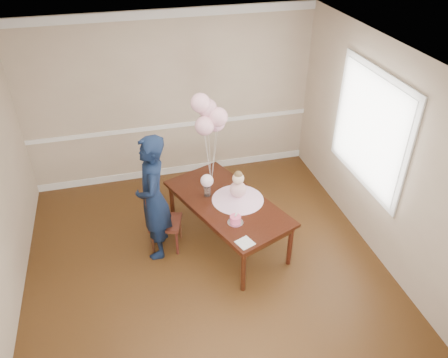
% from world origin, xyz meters
% --- Properties ---
extents(floor, '(4.50, 5.00, 0.00)m').
position_xyz_m(floor, '(0.00, 0.00, 0.00)').
color(floor, '#361F0D').
rests_on(floor, ground).
extents(ceiling, '(4.50, 5.00, 0.02)m').
position_xyz_m(ceiling, '(0.00, 0.00, 2.70)').
color(ceiling, white).
rests_on(ceiling, wall_back).
extents(wall_back, '(4.50, 0.02, 2.70)m').
position_xyz_m(wall_back, '(0.00, 2.50, 1.35)').
color(wall_back, tan).
rests_on(wall_back, floor).
extents(wall_right, '(0.02, 5.00, 2.70)m').
position_xyz_m(wall_right, '(2.25, 0.00, 1.35)').
color(wall_right, tan).
rests_on(wall_right, floor).
extents(chair_rail_trim, '(4.50, 0.02, 0.07)m').
position_xyz_m(chair_rail_trim, '(0.00, 2.49, 0.90)').
color(chair_rail_trim, white).
rests_on(chair_rail_trim, wall_back).
extents(crown_molding, '(4.50, 0.02, 0.12)m').
position_xyz_m(crown_molding, '(0.00, 2.49, 2.63)').
color(crown_molding, silver).
rests_on(crown_molding, wall_back).
extents(baseboard_trim, '(4.50, 0.02, 0.12)m').
position_xyz_m(baseboard_trim, '(0.00, 2.49, 0.06)').
color(baseboard_trim, white).
rests_on(baseboard_trim, floor).
extents(window_frame, '(0.02, 1.66, 1.56)m').
position_xyz_m(window_frame, '(2.23, 0.50, 1.55)').
color(window_frame, silver).
rests_on(window_frame, wall_right).
extents(window_blinds, '(0.01, 1.50, 1.40)m').
position_xyz_m(window_blinds, '(2.21, 0.50, 1.55)').
color(window_blinds, silver).
rests_on(window_blinds, wall_right).
extents(dining_table_top, '(1.50, 2.00, 0.04)m').
position_xyz_m(dining_table_top, '(0.40, 0.61, 0.65)').
color(dining_table_top, black).
rests_on(dining_table_top, table_leg_fl).
extents(table_apron, '(1.38, 1.89, 0.09)m').
position_xyz_m(table_apron, '(0.40, 0.61, 0.58)').
color(table_apron, black).
rests_on(table_apron, table_leg_fl).
extents(table_leg_fl, '(0.08, 0.08, 0.63)m').
position_xyz_m(table_leg_fl, '(0.35, -0.30, 0.31)').
color(table_leg_fl, black).
rests_on(table_leg_fl, floor).
extents(table_leg_fr, '(0.08, 0.08, 0.63)m').
position_xyz_m(table_leg_fr, '(1.05, -0.02, 0.31)').
color(table_leg_fr, black).
rests_on(table_leg_fr, floor).
extents(table_leg_bl, '(0.08, 0.08, 0.63)m').
position_xyz_m(table_leg_bl, '(-0.26, 1.24, 0.31)').
color(table_leg_bl, black).
rests_on(table_leg_bl, floor).
extents(table_leg_br, '(0.08, 0.08, 0.63)m').
position_xyz_m(table_leg_br, '(0.44, 1.52, 0.31)').
color(table_leg_br, black).
rests_on(table_leg_br, floor).
extents(baby_skirt, '(0.89, 0.89, 0.09)m').
position_xyz_m(baby_skirt, '(0.54, 0.62, 0.72)').
color(baby_skirt, '#FFBBE4').
rests_on(baby_skirt, dining_table_top).
extents(baby_torso, '(0.22, 0.22, 0.22)m').
position_xyz_m(baby_torso, '(0.54, 0.62, 0.84)').
color(baby_torso, pink).
rests_on(baby_torso, baby_skirt).
extents(baby_head, '(0.15, 0.15, 0.15)m').
position_xyz_m(baby_head, '(0.54, 0.62, 1.01)').
color(baby_head, beige).
rests_on(baby_head, baby_torso).
extents(baby_hair, '(0.11, 0.11, 0.11)m').
position_xyz_m(baby_hair, '(0.54, 0.62, 1.06)').
color(baby_hair, brown).
rests_on(baby_hair, baby_head).
extents(cake_platter, '(0.26, 0.26, 0.01)m').
position_xyz_m(cake_platter, '(0.38, 0.17, 0.68)').
color(cake_platter, '#B9B9BD').
rests_on(cake_platter, dining_table_top).
extents(birthday_cake, '(0.18, 0.18, 0.09)m').
position_xyz_m(birthday_cake, '(0.38, 0.17, 0.73)').
color(birthday_cake, '#FF5086').
rests_on(birthday_cake, cake_platter).
extents(cake_flower_a, '(0.03, 0.03, 0.03)m').
position_xyz_m(cake_flower_a, '(0.38, 0.17, 0.79)').
color(cake_flower_a, white).
rests_on(cake_flower_a, birthday_cake).
extents(cake_flower_b, '(0.03, 0.03, 0.03)m').
position_xyz_m(cake_flower_b, '(0.40, 0.19, 0.79)').
color(cake_flower_b, white).
rests_on(cake_flower_b, birthday_cake).
extents(rose_vase_near, '(0.12, 0.12, 0.14)m').
position_xyz_m(rose_vase_near, '(0.17, 0.81, 0.75)').
color(rose_vase_near, white).
rests_on(rose_vase_near, dining_table_top).
extents(roses_near, '(0.17, 0.17, 0.17)m').
position_xyz_m(roses_near, '(0.17, 0.81, 0.91)').
color(roses_near, white).
rests_on(roses_near, rose_vase_near).
extents(napkin, '(0.23, 0.23, 0.01)m').
position_xyz_m(napkin, '(0.39, -0.22, 0.68)').
color(napkin, silver).
rests_on(napkin, dining_table_top).
extents(balloon_weight, '(0.05, 0.05, 0.02)m').
position_xyz_m(balloon_weight, '(0.30, 1.10, 0.68)').
color(balloon_weight, '#B5B6B9').
rests_on(balloon_weight, dining_table_top).
extents(balloon_a, '(0.25, 0.25, 0.25)m').
position_xyz_m(balloon_a, '(0.21, 1.07, 1.57)').
color(balloon_a, '#F3ACBC').
rests_on(balloon_a, balloon_ribbon_a).
extents(balloon_b, '(0.25, 0.25, 0.25)m').
position_xyz_m(balloon_b, '(0.40, 1.09, 1.66)').
color(balloon_b, '#F8B0C3').
rests_on(balloon_b, balloon_ribbon_b).
extents(balloon_c, '(0.25, 0.25, 0.25)m').
position_xyz_m(balloon_c, '(0.28, 1.19, 1.75)').
color(balloon_c, '#E09FB1').
rests_on(balloon_c, balloon_ribbon_c).
extents(balloon_d, '(0.25, 0.25, 0.25)m').
position_xyz_m(balloon_d, '(0.19, 1.18, 1.84)').
color(balloon_d, '#FFB4C8').
rests_on(balloon_d, balloon_ribbon_d).
extents(balloon_e, '(0.25, 0.25, 0.25)m').
position_xyz_m(balloon_e, '(0.40, 1.22, 1.53)').
color(balloon_e, '#FFB4DA').
rests_on(balloon_e, balloon_ribbon_e).
extents(balloon_ribbon_a, '(0.08, 0.03, 0.75)m').
position_xyz_m(balloon_ribbon_a, '(0.26, 1.09, 1.06)').
color(balloon_ribbon_a, white).
rests_on(balloon_ribbon_a, balloon_weight).
extents(balloon_ribbon_b, '(0.10, 0.01, 0.84)m').
position_xyz_m(balloon_ribbon_b, '(0.35, 1.10, 1.11)').
color(balloon_ribbon_b, white).
rests_on(balloon_ribbon_b, balloon_weight).
extents(balloon_ribbon_c, '(0.02, 0.09, 0.93)m').
position_xyz_m(balloon_ribbon_c, '(0.29, 1.15, 1.15)').
color(balloon_ribbon_c, white).
rests_on(balloon_ribbon_c, balloon_weight).
extents(balloon_ribbon_d, '(0.10, 0.06, 1.02)m').
position_xyz_m(balloon_ribbon_d, '(0.24, 1.14, 1.20)').
color(balloon_ribbon_d, white).
rests_on(balloon_ribbon_d, balloon_weight).
extents(balloon_ribbon_e, '(0.10, 0.11, 0.70)m').
position_xyz_m(balloon_ribbon_e, '(0.35, 1.16, 1.04)').
color(balloon_ribbon_e, white).
rests_on(balloon_ribbon_e, balloon_weight).
extents(dining_chair_seat, '(0.49, 0.49, 0.04)m').
position_xyz_m(dining_chair_seat, '(-0.42, 0.72, 0.40)').
color(dining_chair_seat, '#3C1810').
rests_on(dining_chair_seat, chair_leg_fl).
extents(chair_leg_fl, '(0.04, 0.04, 0.38)m').
position_xyz_m(chair_leg_fl, '(-0.62, 0.61, 0.19)').
color(chair_leg_fl, '#35190E').
rests_on(chair_leg_fl, floor).
extents(chair_leg_fr, '(0.04, 0.04, 0.38)m').
position_xyz_m(chair_leg_fr, '(-0.32, 0.52, 0.19)').
color(chair_leg_fr, '#3B1410').
rests_on(chair_leg_fr, floor).
extents(chair_leg_bl, '(0.04, 0.04, 0.38)m').
position_xyz_m(chair_leg_bl, '(-0.53, 0.92, 0.19)').
color(chair_leg_bl, '#3D1410').
rests_on(chair_leg_bl, floor).
extents(chair_leg_br, '(0.04, 0.04, 0.38)m').
position_xyz_m(chair_leg_br, '(-0.22, 0.82, 0.19)').
color(chair_leg_br, '#3D1D10').
rests_on(chair_leg_br, floor).
extents(chair_back_post_l, '(0.04, 0.04, 0.50)m').
position_xyz_m(chair_back_post_l, '(-0.64, 0.62, 0.66)').
color(chair_back_post_l, '#351A0E').
rests_on(chair_back_post_l, dining_chair_seat).
extents(chair_back_post_r, '(0.04, 0.04, 0.50)m').
position_xyz_m(chair_back_post_r, '(-0.54, 0.92, 0.66)').
color(chair_back_post_r, '#34190E').
rests_on(chair_back_post_r, dining_chair_seat).
extents(chair_slat_low, '(0.13, 0.35, 0.04)m').
position_xyz_m(chair_slat_low, '(-0.59, 0.77, 0.55)').
color(chair_slat_low, '#37190F').
rests_on(chair_slat_low, dining_chair_seat).
extents(chair_slat_mid, '(0.13, 0.35, 0.04)m').
position_xyz_m(chair_slat_mid, '(-0.59, 0.77, 0.70)').
color(chair_slat_mid, '#33110E').
rests_on(chair_slat_mid, dining_chair_seat).
extents(chair_slat_top, '(0.13, 0.35, 0.04)m').
position_xyz_m(chair_slat_top, '(-0.59, 0.77, 0.84)').
color(chair_slat_top, '#3D1810').
rests_on(chair_slat_top, dining_chair_seat).
extents(woman, '(0.48, 0.67, 1.73)m').
position_xyz_m(woman, '(-0.55, 0.66, 0.86)').
color(woman, black).
rests_on(woman, floor).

